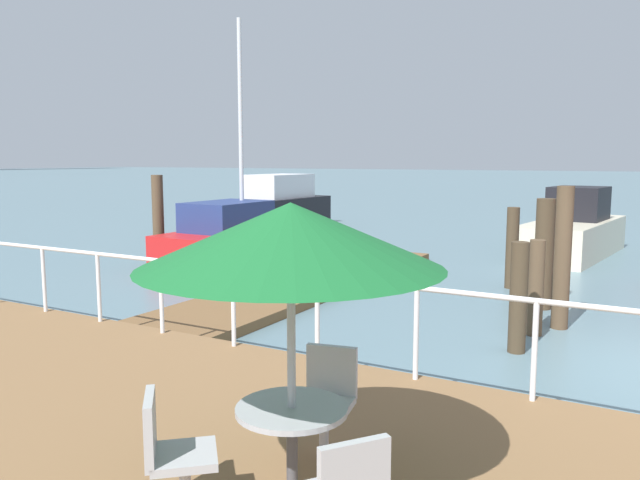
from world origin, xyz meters
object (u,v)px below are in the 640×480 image
at_px(moored_boat_1, 239,238).
at_px(cafe_chair_1, 169,447).
at_px(moored_boat_2, 269,207).
at_px(moored_boat_3, 574,231).
at_px(patio_umbrella, 291,236).
at_px(cafe_chair_0, 328,393).
at_px(cafe_table_round, 292,417).

relative_size(moored_boat_1, cafe_chair_1, 7.37).
bearing_deg(moored_boat_1, moored_boat_2, 28.66).
relative_size(moored_boat_1, moored_boat_3, 1.18).
xyz_separation_m(moored_boat_3, patio_umbrella, (-16.22, -0.23, 1.63)).
xyz_separation_m(moored_boat_3, cafe_chair_1, (-16.78, 0.40, 0.20)).
bearing_deg(patio_umbrella, cafe_chair_1, 131.80).
distance_m(moored_boat_1, moored_boat_2, 8.79).
xyz_separation_m(cafe_chair_0, cafe_chair_1, (-1.40, 0.46, 0.00)).
xyz_separation_m(cafe_table_round, patio_umbrella, (0.00, 0.00, 1.29)).
bearing_deg(moored_boat_3, cafe_chair_1, 178.62).
distance_m(moored_boat_1, cafe_table_round, 13.17).
distance_m(moored_boat_2, cafe_chair_0, 21.10).
relative_size(moored_boat_1, cafe_table_round, 8.29).
distance_m(moored_boat_2, moored_boat_3, 12.31).
relative_size(moored_boat_2, cafe_table_round, 8.62).
xyz_separation_m(moored_boat_2, cafe_table_round, (-18.02, -12.41, 0.20)).
bearing_deg(moored_boat_1, moored_boat_3, -53.44).
distance_m(moored_boat_2, cafe_table_round, 21.88).
distance_m(moored_boat_1, patio_umbrella, 13.27).
bearing_deg(cafe_chair_0, cafe_chair_1, 161.63).
height_order(cafe_table_round, cafe_chair_0, cafe_chair_0).
xyz_separation_m(moored_boat_2, cafe_chair_1, (-18.59, -11.77, 0.07)).
bearing_deg(moored_boat_3, cafe_table_round, -179.19).
distance_m(moored_boat_3, cafe_chair_1, 16.79).
bearing_deg(cafe_chair_0, moored_boat_2, 35.45).
height_order(moored_boat_3, cafe_table_round, moored_boat_3).
bearing_deg(patio_umbrella, moored_boat_3, 0.81).
distance_m(cafe_chair_0, cafe_chair_1, 1.47).
xyz_separation_m(moored_boat_1, cafe_table_round, (-10.31, -8.19, 0.38)).
bearing_deg(cafe_chair_0, cafe_table_round, -168.54).
relative_size(cafe_table_round, cafe_chair_0, 0.89).
distance_m(moored_boat_3, patio_umbrella, 16.30).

